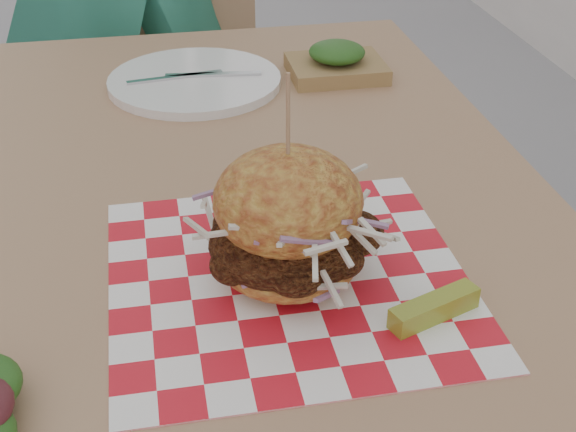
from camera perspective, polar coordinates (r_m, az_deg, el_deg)
patio_table at (r=1.01m, az=-4.62°, el=-2.13°), size 0.80×1.20×0.75m
patio_chair at (r=1.98m, az=-8.02°, el=11.11°), size 0.43×0.44×0.95m
paper_liner at (r=0.82m, az=0.00°, el=-4.41°), size 0.36×0.36×0.00m
sandwich at (r=0.79m, az=0.00°, el=-0.74°), size 0.19×0.19×0.22m
pickle_spear at (r=0.77m, az=10.36°, el=-6.45°), size 0.10×0.05×0.02m
place_setting at (r=1.28m, az=-6.65°, el=9.50°), size 0.27×0.27×0.02m
kraft_tray at (r=1.30m, az=3.48°, el=10.85°), size 0.15×0.12×0.06m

